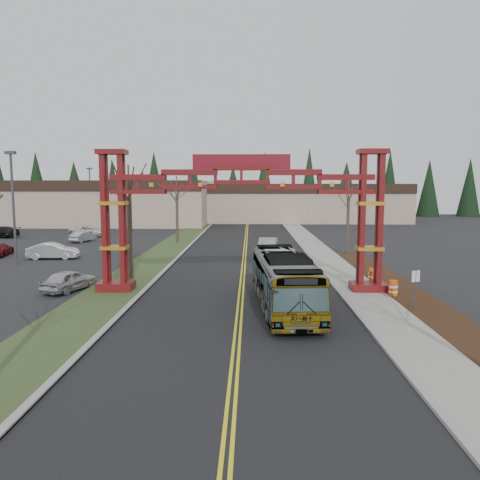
{
  "coord_description": "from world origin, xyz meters",
  "views": [
    {
      "loc": [
        0.58,
        -11.07,
        6.69
      ],
      "look_at": [
        -0.01,
        14.56,
        3.7
      ],
      "focal_mm": 35.0,
      "sensor_mm": 36.0,
      "label": 1
    }
  ],
  "objects_px": {
    "silver_sedan": "(268,246)",
    "barrel_mid": "(373,279)",
    "parked_car_far_c": "(0,232)",
    "gateway_arch": "(241,197)",
    "bare_tree_right_far": "(348,200)",
    "parked_car_far_b": "(88,231)",
    "bare_tree_median_mid": "(129,197)",
    "transit_bus": "(284,281)",
    "parked_car_near_a": "(69,280)",
    "parked_car_far_a": "(83,237)",
    "bare_tree_median_far": "(177,194)",
    "light_pole_far": "(90,193)",
    "barrel_south": "(393,289)",
    "light_pole_near": "(13,200)",
    "barrel_north": "(372,275)",
    "parked_car_near_b": "(53,251)",
    "street_sign": "(416,282)",
    "retail_building_east": "(299,202)",
    "retail_building_west": "(80,202)"
  },
  "relations": [
    {
      "from": "silver_sedan",
      "to": "barrel_mid",
      "type": "height_order",
      "value": "silver_sedan"
    },
    {
      "from": "parked_car_far_c",
      "to": "barrel_mid",
      "type": "relative_size",
      "value": 4.62
    },
    {
      "from": "gateway_arch",
      "to": "bare_tree_right_far",
      "type": "bearing_deg",
      "value": 58.5
    },
    {
      "from": "silver_sedan",
      "to": "barrel_mid",
      "type": "bearing_deg",
      "value": -58.55
    },
    {
      "from": "parked_car_far_b",
      "to": "bare_tree_median_mid",
      "type": "distance_m",
      "value": 31.45
    },
    {
      "from": "transit_bus",
      "to": "silver_sedan",
      "type": "bearing_deg",
      "value": 86.51
    },
    {
      "from": "parked_car_near_a",
      "to": "parked_car_far_a",
      "type": "bearing_deg",
      "value": -52.89
    },
    {
      "from": "gateway_arch",
      "to": "barrel_mid",
      "type": "distance_m",
      "value": 10.38
    },
    {
      "from": "bare_tree_median_far",
      "to": "light_pole_far",
      "type": "relative_size",
      "value": 0.83
    },
    {
      "from": "bare_tree_median_mid",
      "to": "barrel_south",
      "type": "xyz_separation_m",
      "value": [
        17.16,
        -5.09,
        -5.35
      ]
    },
    {
      "from": "parked_car_far_b",
      "to": "light_pole_near",
      "type": "distance_m",
      "value": 22.85
    },
    {
      "from": "bare_tree_right_far",
      "to": "barrel_north",
      "type": "relative_size",
      "value": 7.94
    },
    {
      "from": "parked_car_near_b",
      "to": "bare_tree_median_mid",
      "type": "distance_m",
      "value": 14.13
    },
    {
      "from": "transit_bus",
      "to": "bare_tree_median_far",
      "type": "relative_size",
      "value": 1.4
    },
    {
      "from": "bare_tree_right_far",
      "to": "silver_sedan",
      "type": "bearing_deg",
      "value": -178.56
    },
    {
      "from": "parked_car_far_c",
      "to": "barrel_mid",
      "type": "distance_m",
      "value": 49.75
    },
    {
      "from": "transit_bus",
      "to": "bare_tree_right_far",
      "type": "height_order",
      "value": "bare_tree_right_far"
    },
    {
      "from": "parked_car_near_a",
      "to": "barrel_mid",
      "type": "distance_m",
      "value": 19.76
    },
    {
      "from": "street_sign",
      "to": "barrel_north",
      "type": "distance_m",
      "value": 8.01
    },
    {
      "from": "bare_tree_right_far",
      "to": "barrel_mid",
      "type": "relative_size",
      "value": 6.71
    },
    {
      "from": "parked_car_near_a",
      "to": "street_sign",
      "type": "relative_size",
      "value": 1.81
    },
    {
      "from": "light_pole_far",
      "to": "street_sign",
      "type": "xyz_separation_m",
      "value": [
        33.85,
        -48.08,
        -3.88
      ]
    },
    {
      "from": "retail_building_east",
      "to": "bare_tree_right_far",
      "type": "xyz_separation_m",
      "value": [
        0.0,
        -45.64,
        1.82
      ]
    },
    {
      "from": "parked_car_near_a",
      "to": "barrel_south",
      "type": "bearing_deg",
      "value": -164.73
    },
    {
      "from": "retail_building_east",
      "to": "transit_bus",
      "type": "xyz_separation_m",
      "value": [
        -7.6,
        -65.95,
        -1.99
      ]
    },
    {
      "from": "bare_tree_median_far",
      "to": "light_pole_far",
      "type": "distance_m",
      "value": 24.77
    },
    {
      "from": "parked_car_far_c",
      "to": "light_pole_far",
      "type": "xyz_separation_m",
      "value": [
        7.37,
        13.28,
        4.74
      ]
    },
    {
      "from": "light_pole_near",
      "to": "barrel_south",
      "type": "distance_m",
      "value": 30.95
    },
    {
      "from": "transit_bus",
      "to": "parked_car_near_a",
      "type": "relative_size",
      "value": 2.74
    },
    {
      "from": "transit_bus",
      "to": "parked_car_far_a",
      "type": "relative_size",
      "value": 2.93
    },
    {
      "from": "light_pole_far",
      "to": "parked_car_far_b",
      "type": "bearing_deg",
      "value": -72.91
    },
    {
      "from": "retail_building_east",
      "to": "bare_tree_median_far",
      "type": "height_order",
      "value": "bare_tree_median_far"
    },
    {
      "from": "retail_building_west",
      "to": "street_sign",
      "type": "distance_m",
      "value": 70.47
    },
    {
      "from": "silver_sedan",
      "to": "street_sign",
      "type": "bearing_deg",
      "value": -63.38
    },
    {
      "from": "bare_tree_median_mid",
      "to": "light_pole_far",
      "type": "distance_m",
      "value": 43.13
    },
    {
      "from": "parked_car_far_b",
      "to": "barrel_mid",
      "type": "distance_m",
      "value": 42.48
    },
    {
      "from": "silver_sedan",
      "to": "parked_car_far_a",
      "type": "distance_m",
      "value": 23.85
    },
    {
      "from": "bare_tree_right_far",
      "to": "barrel_south",
      "type": "bearing_deg",
      "value": -92.73
    },
    {
      "from": "bare_tree_median_mid",
      "to": "barrel_south",
      "type": "relative_size",
      "value": 7.9
    },
    {
      "from": "retail_building_west",
      "to": "retail_building_east",
      "type": "relative_size",
      "value": 1.21
    },
    {
      "from": "retail_building_west",
      "to": "street_sign",
      "type": "height_order",
      "value": "retail_building_west"
    },
    {
      "from": "parked_car_near_b",
      "to": "parked_car_far_b",
      "type": "bearing_deg",
      "value": 5.18
    },
    {
      "from": "retail_building_east",
      "to": "street_sign",
      "type": "xyz_separation_m",
      "value": [
        -0.64,
        -66.41,
        -1.93
      ]
    },
    {
      "from": "gateway_arch",
      "to": "parked_car_far_c",
      "type": "height_order",
      "value": "gateway_arch"
    },
    {
      "from": "bare_tree_median_mid",
      "to": "bare_tree_median_far",
      "type": "height_order",
      "value": "bare_tree_median_mid"
    },
    {
      "from": "parked_car_far_a",
      "to": "bare_tree_median_mid",
      "type": "height_order",
      "value": "bare_tree_median_mid"
    },
    {
      "from": "retail_building_east",
      "to": "barrel_north",
      "type": "distance_m",
      "value": 58.57
    },
    {
      "from": "bare_tree_median_far",
      "to": "barrel_south",
      "type": "relative_size",
      "value": 7.57
    },
    {
      "from": "parked_car_far_a",
      "to": "light_pole_far",
      "type": "bearing_deg",
      "value": -57.73
    },
    {
      "from": "parked_car_far_b",
      "to": "barrel_south",
      "type": "distance_m",
      "value": 44.87
    }
  ]
}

